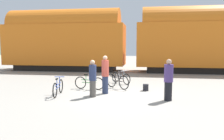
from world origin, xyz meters
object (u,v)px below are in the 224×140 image
(freight_train, at_px, (131,38))
(bicycle_silver, at_px, (121,78))
(bicycle_black, at_px, (117,81))
(bicycle_green, at_px, (89,83))
(person_in_red, at_px, (105,75))
(backpack, at_px, (146,87))
(bicycle_blue, at_px, (58,88))
(person_in_purple, at_px, (168,80))
(person_in_navy, at_px, (93,78))

(freight_train, height_order, bicycle_silver, freight_train)
(bicycle_black, distance_m, bicycle_green, 1.53)
(person_in_red, height_order, backpack, person_in_red)
(bicycle_black, distance_m, bicycle_silver, 1.54)
(person_in_red, bearing_deg, bicycle_blue, 65.78)
(person_in_purple, bearing_deg, bicycle_green, 35.87)
(bicycle_blue, relative_size, person_in_red, 0.95)
(freight_train, xyz_separation_m, backpack, (1.36, -8.42, -2.80))
(bicycle_black, relative_size, bicycle_green, 0.83)
(bicycle_black, distance_m, person_in_navy, 2.35)
(freight_train, distance_m, bicycle_silver, 6.98)
(bicycle_blue, bearing_deg, bicycle_black, 39.38)
(person_in_navy, relative_size, person_in_purple, 0.95)
(person_in_red, relative_size, person_in_purple, 1.05)
(person_in_purple, xyz_separation_m, backpack, (-0.93, 1.90, -0.70))
(bicycle_green, xyz_separation_m, person_in_navy, (0.60, -1.64, 0.49))
(bicycle_blue, height_order, person_in_red, person_in_red)
(bicycle_silver, relative_size, bicycle_blue, 0.73)
(person_in_purple, bearing_deg, bicycle_silver, 3.11)
(bicycle_black, height_order, person_in_red, person_in_red)
(bicycle_green, relative_size, backpack, 4.89)
(bicycle_black, bearing_deg, bicycle_green, -160.64)
(backpack, bearing_deg, person_in_red, -153.14)
(freight_train, relative_size, person_in_purple, 13.36)
(freight_train, relative_size, bicycle_blue, 13.39)
(bicycle_blue, relative_size, backpack, 5.15)
(bicycle_blue, xyz_separation_m, person_in_navy, (1.68, -0.08, 0.48))
(bicycle_silver, height_order, backpack, bicycle_silver)
(person_in_navy, bearing_deg, backpack, 18.85)
(bicycle_silver, distance_m, bicycle_green, 2.52)
(bicycle_black, bearing_deg, freight_train, 88.86)
(person_in_red, bearing_deg, backpack, -105.09)
(freight_train, bearing_deg, person_in_purple, -77.45)
(freight_train, distance_m, person_in_purple, 10.79)
(bicycle_green, bearing_deg, bicycle_silver, 54.59)
(freight_train, relative_size, backpack, 68.89)
(bicycle_black, bearing_deg, person_in_red, -106.37)
(bicycle_green, height_order, person_in_navy, person_in_navy)
(person_in_navy, bearing_deg, person_in_purple, -20.34)
(bicycle_black, xyz_separation_m, bicycle_green, (-1.44, -0.51, -0.04))
(person_in_red, xyz_separation_m, person_in_purple, (2.87, -0.92, -0.05))
(freight_train, height_order, person_in_purple, freight_train)
(bicycle_black, xyz_separation_m, person_in_red, (-0.41, -1.40, 0.53))
(bicycle_black, height_order, bicycle_blue, bicycle_black)
(bicycle_black, relative_size, backpack, 4.05)
(freight_train, height_order, bicycle_black, freight_train)
(person_in_navy, xyz_separation_m, person_in_purple, (3.30, -0.17, 0.03))
(bicycle_silver, height_order, bicycle_blue, bicycle_blue)
(bicycle_black, xyz_separation_m, person_in_navy, (-0.84, -2.15, 0.45))
(backpack, bearing_deg, bicycle_blue, -157.75)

